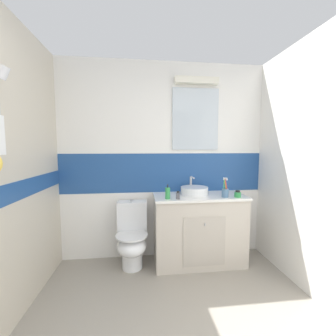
# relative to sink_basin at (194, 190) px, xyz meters

# --- Properties ---
(ground_plane) EXTENTS (3.20, 3.48, 0.04)m
(ground_plane) POSITION_rel_sink_basin_xyz_m (-0.36, -1.00, -0.92)
(ground_plane) COLOR gray
(wall_back_tiled) EXTENTS (3.20, 0.20, 2.50)m
(wall_back_tiled) POSITION_rel_sink_basin_xyz_m (-0.35, 0.25, 0.36)
(wall_back_tiled) COLOR white
(wall_back_tiled) RESTS_ON ground_plane
(vanity_cabinet) EXTENTS (1.10, 0.52, 0.85)m
(vanity_cabinet) POSITION_rel_sink_basin_xyz_m (0.05, -0.04, -0.48)
(vanity_cabinet) COLOR beige
(vanity_cabinet) RESTS_ON ground_plane
(sink_basin) EXTENTS (0.34, 0.38, 0.21)m
(sink_basin) POSITION_rel_sink_basin_xyz_m (0.00, 0.00, 0.00)
(sink_basin) COLOR white
(sink_basin) RESTS_ON vanity_cabinet
(toilet) EXTENTS (0.37, 0.50, 0.78)m
(toilet) POSITION_rel_sink_basin_xyz_m (-0.76, -0.04, -0.54)
(toilet) COLOR white
(toilet) RESTS_ON ground_plane
(toothbrush_cup) EXTENTS (0.08, 0.08, 0.23)m
(toothbrush_cup) POSITION_rel_sink_basin_xyz_m (0.32, -0.19, 0.01)
(toothbrush_cup) COLOR #4C7299
(toothbrush_cup) RESTS_ON vanity_cabinet
(soap_dispenser) EXTENTS (0.06, 0.06, 0.17)m
(soap_dispenser) POSITION_rel_sink_basin_xyz_m (-0.35, -0.20, 0.01)
(soap_dispenser) COLOR green
(soap_dispenser) RESTS_ON vanity_cabinet
(hair_gel_jar) EXTENTS (0.08, 0.08, 0.08)m
(hair_gel_jar) POSITION_rel_sink_basin_xyz_m (0.46, -0.21, -0.02)
(hair_gel_jar) COLOR green
(hair_gel_jar) RESTS_ON vanity_cabinet
(perfume_flask_small) EXTENTS (0.04, 0.03, 0.09)m
(perfume_flask_small) POSITION_rel_sink_basin_xyz_m (-0.24, -0.23, -0.01)
(perfume_flask_small) COLOR #4C4C51
(perfume_flask_small) RESTS_ON vanity_cabinet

